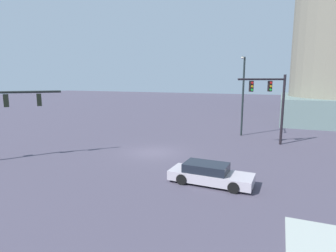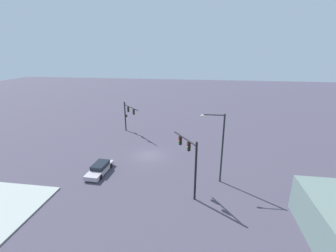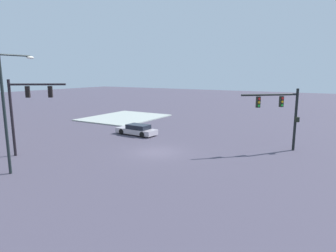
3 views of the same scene
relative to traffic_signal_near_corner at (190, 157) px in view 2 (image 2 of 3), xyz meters
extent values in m
plane|color=#474253|center=(-8.90, -6.52, -4.42)|extent=(183.69, 183.69, 0.00)
cylinder|color=black|center=(0.92, 0.64, -1.18)|extent=(0.23, 0.23, 6.48)
cylinder|color=black|center=(-0.97, -0.66, 1.64)|extent=(3.88, 2.74, 0.17)
cube|color=black|center=(-0.29, -0.19, 1.03)|extent=(0.41, 0.40, 0.95)
cylinder|color=red|center=(-0.20, -0.32, 1.32)|extent=(0.20, 0.16, 0.20)
cylinder|color=orange|center=(-0.20, -0.32, 1.02)|extent=(0.20, 0.16, 0.20)
cylinder|color=green|center=(-0.20, -0.32, 0.72)|extent=(0.20, 0.16, 0.20)
cube|color=black|center=(-1.80, -1.23, 1.03)|extent=(0.41, 0.40, 0.95)
cylinder|color=red|center=(-1.71, -1.36, 1.32)|extent=(0.20, 0.16, 0.20)
cylinder|color=orange|center=(-1.71, -1.36, 1.02)|extent=(0.20, 0.16, 0.20)
cylinder|color=green|center=(-1.71, -1.36, 0.72)|extent=(0.20, 0.16, 0.20)
cylinder|color=black|center=(-19.30, -13.48, -1.60)|extent=(0.24, 0.24, 5.63)
cylinder|color=black|center=(-17.32, -11.65, 0.70)|extent=(4.07, 3.78, 0.18)
cube|color=black|center=(-18.16, -12.43, 0.09)|extent=(0.41, 0.41, 0.95)
cylinder|color=red|center=(-18.27, -12.31, 0.38)|extent=(0.19, 0.18, 0.20)
cylinder|color=orange|center=(-18.27, -12.31, 0.08)|extent=(0.19, 0.18, 0.20)
cylinder|color=green|center=(-18.27, -12.31, -0.22)|extent=(0.19, 0.18, 0.20)
cube|color=black|center=(-16.52, -10.91, 0.09)|extent=(0.41, 0.41, 0.95)
cylinder|color=red|center=(-16.63, -10.80, 0.38)|extent=(0.19, 0.18, 0.20)
cylinder|color=orange|center=(-16.63, -10.80, 0.08)|extent=(0.19, 0.18, 0.20)
cylinder|color=green|center=(-16.63, -10.80, -0.22)|extent=(0.19, 0.18, 0.20)
cube|color=black|center=(-19.47, -13.29, -1.53)|extent=(0.38, 0.38, 0.44)
cylinder|color=black|center=(-3.06, 3.48, -0.25)|extent=(0.20, 0.20, 8.34)
cylinder|color=black|center=(-3.02, 2.31, 3.77)|extent=(0.21, 2.34, 0.12)
ellipsoid|color=silver|center=(-2.97, 1.15, 3.67)|extent=(0.32, 0.61, 0.20)
cube|color=#B7AEB8|center=(-2.84, -11.55, -3.98)|extent=(4.93, 1.98, 0.55)
cube|color=black|center=(-3.13, -11.54, -3.46)|extent=(2.59, 1.67, 0.50)
cylinder|color=black|center=(-1.30, -10.78, -4.10)|extent=(0.65, 0.25, 0.64)
cylinder|color=black|center=(-1.36, -12.45, -4.10)|extent=(0.65, 0.25, 0.64)
cylinder|color=black|center=(-4.31, -10.66, -4.10)|extent=(0.65, 0.25, 0.64)
cylinder|color=black|center=(-4.38, -12.33, -4.10)|extent=(0.65, 0.25, 0.64)
camera|label=1|loc=(0.69, -26.91, 1.73)|focal=29.62mm
camera|label=2|loc=(22.34, 1.03, 10.64)|focal=25.25mm
camera|label=3|loc=(-22.62, 14.57, 2.59)|focal=31.02mm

